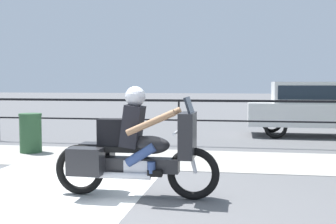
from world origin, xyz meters
name	(u,v)px	position (x,y,z in m)	size (l,w,h in m)	color
ground_plane	(122,204)	(0.00, 0.00, 0.00)	(120.00, 120.00, 0.00)	#565659
sidewalk_band	(165,159)	(0.00, 3.40, 0.01)	(44.00, 2.40, 0.01)	#99968E
crosswalk_band	(21,203)	(-1.35, -0.20, 0.00)	(3.07, 6.00, 0.01)	silver
fence_railing	(179,109)	(0.00, 5.40, 0.94)	(36.00, 0.05, 1.20)	black
motorcycle	(134,149)	(0.08, 0.36, 0.69)	(2.39, 0.76, 1.58)	black
parked_car	(314,106)	(3.80, 7.94, 0.93)	(4.16, 1.63, 1.66)	silver
trash_bin	(31,133)	(-3.23, 3.67, 0.46)	(0.52, 0.52, 0.92)	#284C2D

